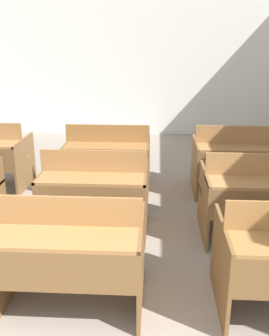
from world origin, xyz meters
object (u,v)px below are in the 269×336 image
(bench_second_right, at_px, (257,196))
(bench_third_center, at_px, (108,158))
(bench_second_center, at_px, (95,192))
(bench_front_center, at_px, (71,251))
(bench_third_right, at_px, (236,160))

(bench_second_right, bearing_deg, bench_third_center, 144.89)
(bench_second_center, distance_m, bench_third_center, 1.15)
(bench_front_center, distance_m, bench_second_center, 1.17)
(bench_third_center, bearing_deg, bench_second_right, -35.11)
(bench_second_right, height_order, bench_third_center, same)
(bench_third_center, xyz_separation_m, bench_third_right, (1.66, 0.03, 0.00))
(bench_third_right, bearing_deg, bench_front_center, -125.24)
(bench_third_center, bearing_deg, bench_front_center, -89.90)
(bench_second_right, height_order, bench_third_right, same)
(bench_second_right, bearing_deg, bench_third_right, 89.52)
(bench_second_center, xyz_separation_m, bench_third_right, (1.66, 1.18, 0.00))
(bench_front_center, xyz_separation_m, bench_third_right, (1.66, 2.35, 0.00))
(bench_third_center, relative_size, bench_third_right, 1.00)
(bench_second_right, relative_size, bench_third_right, 1.00)
(bench_front_center, xyz_separation_m, bench_second_right, (1.65, 1.15, 0.00))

